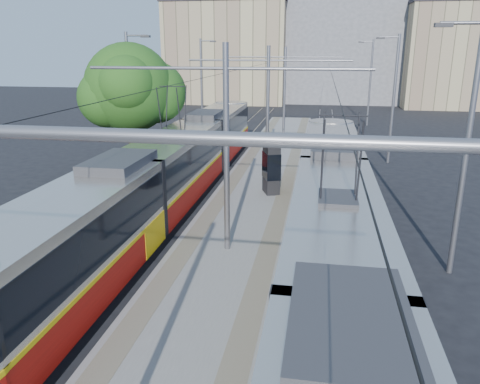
# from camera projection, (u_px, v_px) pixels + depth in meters

# --- Properties ---
(platform) EXTENTS (4.00, 50.00, 0.30)m
(platform) POSITION_uv_depth(u_px,v_px,m) (260.00, 184.00, 25.16)
(platform) COLOR gray
(platform) RESTS_ON ground
(tactile_strip_left) EXTENTS (0.70, 50.00, 0.01)m
(tactile_strip_left) POSITION_uv_depth(u_px,v_px,m) (234.00, 180.00, 25.35)
(tactile_strip_left) COLOR gray
(tactile_strip_left) RESTS_ON platform
(tactile_strip_right) EXTENTS (0.70, 50.00, 0.01)m
(tactile_strip_right) POSITION_uv_depth(u_px,v_px,m) (287.00, 182.00, 24.88)
(tactile_strip_right) COLOR gray
(tactile_strip_right) RESTS_ON platform
(rails) EXTENTS (8.71, 70.00, 0.03)m
(rails) POSITION_uv_depth(u_px,v_px,m) (260.00, 186.00, 25.20)
(rails) COLOR gray
(rails) RESTS_ON ground
(tram_left) EXTENTS (2.43, 30.40, 5.50)m
(tram_left) POSITION_uv_depth(u_px,v_px,m) (175.00, 169.00, 22.01)
(tram_left) COLOR black
(tram_left) RESTS_ON ground
(tram_right) EXTENTS (2.43, 30.38, 5.50)m
(tram_right) POSITION_uv_depth(u_px,v_px,m) (334.00, 250.00, 12.67)
(tram_right) COLOR black
(tram_right) RESTS_ON ground
(catenary) EXTENTS (9.20, 70.00, 7.00)m
(catenary) POSITION_uv_depth(u_px,v_px,m) (253.00, 108.00, 21.20)
(catenary) COLOR slate
(catenary) RESTS_ON platform
(street_lamps) EXTENTS (15.18, 38.22, 8.00)m
(street_lamps) POSITION_uv_depth(u_px,v_px,m) (270.00, 100.00, 27.76)
(street_lamps) COLOR slate
(street_lamps) RESTS_ON ground
(shelter) EXTENTS (1.03, 1.27, 2.44)m
(shelter) POSITION_uv_depth(u_px,v_px,m) (271.00, 167.00, 22.76)
(shelter) COLOR black
(shelter) RESTS_ON platform
(tree) EXTENTS (5.15, 4.76, 7.48)m
(tree) POSITION_uv_depth(u_px,v_px,m) (136.00, 89.00, 24.80)
(tree) COLOR #382314
(tree) RESTS_ON ground
(building_left) EXTENTS (16.32, 12.24, 13.46)m
(building_left) POSITION_uv_depth(u_px,v_px,m) (230.00, 52.00, 65.40)
(building_left) COLOR tan
(building_left) RESTS_ON ground
(building_centre) EXTENTS (18.36, 14.28, 14.64)m
(building_centre) POSITION_uv_depth(u_px,v_px,m) (346.00, 48.00, 66.38)
(building_centre) COLOR gray
(building_centre) RESTS_ON ground
(building_right) EXTENTS (14.28, 10.20, 12.88)m
(building_right) POSITION_uv_depth(u_px,v_px,m) (461.00, 55.00, 58.70)
(building_right) COLOR tan
(building_right) RESTS_ON ground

